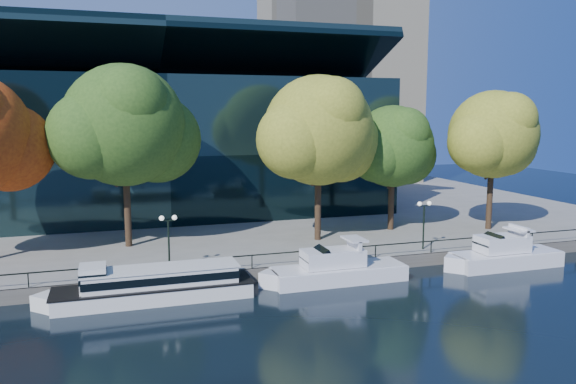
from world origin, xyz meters
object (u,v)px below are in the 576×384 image
object	(u,v)px
tree_3	(321,133)
lamp_2	(424,214)
tree_2	(127,128)
cruiser_near	(333,269)
tour_boat	(149,284)
cruiser_far	(502,255)
tree_4	(394,148)
lamp_1	(168,230)
tree_5	(495,136)

from	to	relation	value
tree_3	lamp_2	world-z (taller)	tree_3
tree_2	cruiser_near	bearing A→B (deg)	-40.69
tree_2	lamp_2	distance (m)	25.65
tour_boat	cruiser_far	bearing A→B (deg)	-0.72
tree_4	lamp_1	world-z (taller)	tree_4
cruiser_near	tree_3	distance (m)	13.52
tour_boat	tree_4	world-z (taller)	tree_4
tree_2	lamp_2	xyz separation A→B (m)	(23.15, -8.50, -7.05)
tree_3	lamp_1	xyz separation A→B (m)	(-13.91, -5.93, -6.56)
cruiser_near	tree_2	bearing A→B (deg)	139.31
tour_boat	tree_3	size ratio (longest dim) A/B	0.96
tree_2	lamp_2	size ratio (longest dim) A/B	3.80
lamp_2	tree_4	bearing A→B (deg)	80.09
cruiser_far	lamp_2	bearing A→B (deg)	142.78
tour_boat	tree_2	bearing A→B (deg)	93.19
cruiser_near	tree_4	distance (m)	17.47
tour_boat	tree_3	distance (m)	20.43
cruiser_near	lamp_1	xyz separation A→B (m)	(-11.41, 3.31, 2.99)
lamp_1	tree_4	bearing A→B (deg)	19.60
tree_2	tree_4	size ratio (longest dim) A/B	1.28
tour_boat	tree_5	world-z (taller)	tree_5
cruiser_far	lamp_1	size ratio (longest dim) A/B	2.52
cruiser_near	lamp_1	bearing A→B (deg)	163.84
tour_boat	lamp_2	xyz separation A→B (m)	(22.48, 3.39, 2.85)
lamp_1	lamp_2	xyz separation A→B (m)	(20.83, 0.00, 0.00)
lamp_1	tour_boat	bearing A→B (deg)	-116.00
tree_2	tree_4	xyz separation A→B (m)	(24.53, -0.59, -2.11)
tree_5	lamp_1	world-z (taller)	tree_5
tree_3	tree_4	xyz separation A→B (m)	(8.30, 1.98, -1.62)
cruiser_far	tree_4	bearing A→B (deg)	106.88
tree_2	lamp_2	bearing A→B (deg)	-20.16
tree_5	tour_boat	bearing A→B (deg)	-165.38
tree_2	lamp_1	size ratio (longest dim) A/B	3.80
cruiser_near	tree_2	distance (m)	20.70
tree_4	tree_5	world-z (taller)	tree_5
tree_2	lamp_2	world-z (taller)	tree_2
tree_3	lamp_2	bearing A→B (deg)	-40.58
cruiser_near	tree_3	world-z (taller)	tree_3
tour_boat	tree_2	world-z (taller)	tree_2
tree_5	cruiser_near	bearing A→B (deg)	-156.91
tour_boat	lamp_1	size ratio (longest dim) A/B	3.49
tour_boat	tree_2	distance (m)	15.48
lamp_1	tree_2	bearing A→B (deg)	105.25
tree_3	lamp_1	distance (m)	16.48
tour_boat	cruiser_near	world-z (taller)	cruiser_near
tour_boat	lamp_1	bearing A→B (deg)	64.00
tour_boat	tree_2	xyz separation A→B (m)	(-0.66, 11.89, 9.90)
cruiser_far	tree_3	bearing A→B (deg)	140.77
tree_4	tree_5	xyz separation A→B (m)	(9.30, -2.65, 1.10)
cruiser_near	tree_4	size ratio (longest dim) A/B	0.92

